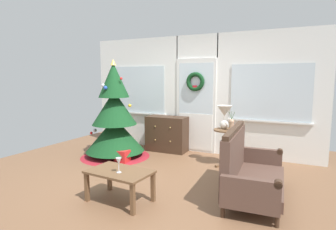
{
  "coord_description": "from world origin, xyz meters",
  "views": [
    {
      "loc": [
        2.13,
        -3.71,
        1.63
      ],
      "look_at": [
        0.05,
        0.55,
        1.0
      ],
      "focal_mm": 29.91,
      "sensor_mm": 36.0,
      "label": 1
    }
  ],
  "objects": [
    {
      "name": "gift_box",
      "position": [
        -0.97,
        0.64,
        0.12
      ],
      "size": [
        0.24,
        0.22,
        0.24
      ],
      "primitive_type": "cube",
      "color": "red",
      "rests_on": "ground"
    },
    {
      "name": "back_wall_with_door",
      "position": [
        0.0,
        2.08,
        1.28
      ],
      "size": [
        5.2,
        0.19,
        2.55
      ],
      "color": "white",
      "rests_on": "ground"
    },
    {
      "name": "wine_glass",
      "position": [
        0.03,
        -0.86,
        0.56
      ],
      "size": [
        0.08,
        0.08,
        0.2
      ],
      "color": "silver",
      "rests_on": "coffee_table"
    },
    {
      "name": "settee_sofa",
      "position": [
        1.49,
        0.08,
        0.38
      ],
      "size": [
        0.81,
        1.57,
        0.96
      ],
      "color": "#3D281C",
      "rests_on": "ground"
    },
    {
      "name": "coffee_table",
      "position": [
        0.0,
        -0.81,
        0.36
      ],
      "size": [
        0.88,
        0.58,
        0.42
      ],
      "color": "brown",
      "rests_on": "ground"
    },
    {
      "name": "side_table",
      "position": [
        0.87,
        1.35,
        0.48
      ],
      "size": [
        0.5,
        0.48,
        0.68
      ],
      "color": "brown",
      "rests_on": "ground"
    },
    {
      "name": "dresser_cabinet",
      "position": [
        -0.58,
        1.79,
        0.39
      ],
      "size": [
        0.91,
        0.46,
        0.78
      ],
      "color": "#3D281C",
      "rests_on": "ground"
    },
    {
      "name": "flower_vase",
      "position": [
        0.97,
        1.29,
        0.8
      ],
      "size": [
        0.11,
        0.1,
        0.35
      ],
      "color": "tan",
      "rests_on": "side_table"
    },
    {
      "name": "christmas_tree",
      "position": [
        -1.35,
        0.92,
        0.73
      ],
      "size": [
        1.43,
        1.43,
        2.0
      ],
      "color": "#4C331E",
      "rests_on": "ground"
    },
    {
      "name": "table_lamp",
      "position": [
        0.81,
        1.39,
        0.97
      ],
      "size": [
        0.28,
        0.28,
        0.44
      ],
      "color": "silver",
      "rests_on": "side_table"
    },
    {
      "name": "ground_plane",
      "position": [
        0.0,
        0.0,
        0.0
      ],
      "size": [
        6.76,
        6.76,
        0.0
      ],
      "primitive_type": "plane",
      "color": "brown"
    }
  ]
}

